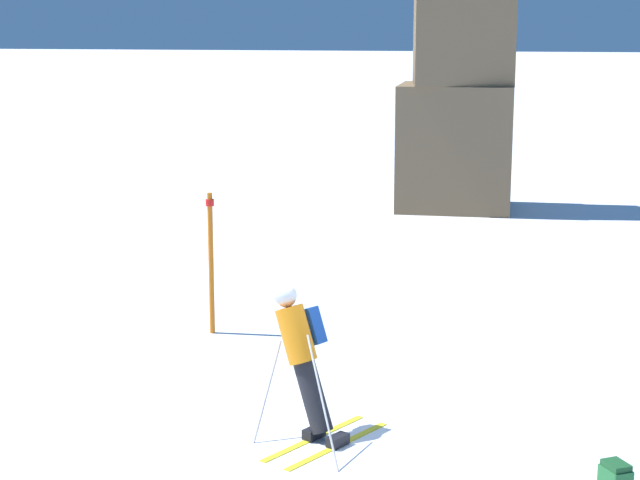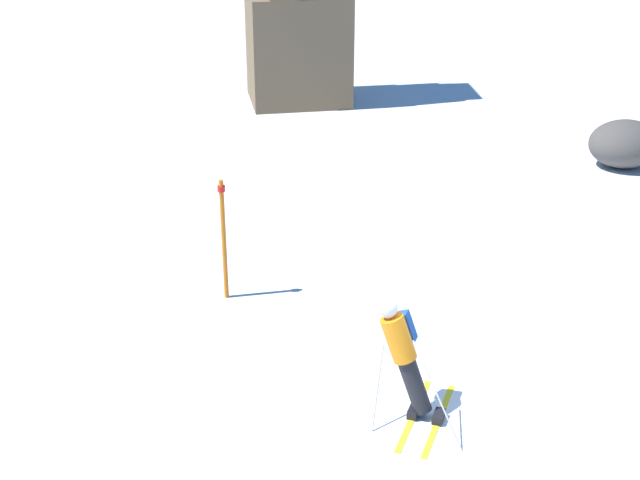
% 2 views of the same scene
% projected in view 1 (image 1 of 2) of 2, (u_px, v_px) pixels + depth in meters
% --- Properties ---
extents(ground_plane, '(300.00, 300.00, 0.00)m').
position_uv_depth(ground_plane, '(349.00, 444.00, 12.38)').
color(ground_plane, white).
extents(skier, '(1.47, 1.78, 1.85)m').
position_uv_depth(skier, '(303.00, 352.00, 12.48)').
color(skier, yellow).
rests_on(skier, ground).
extents(rock_pillar, '(2.88, 2.53, 9.12)m').
position_uv_depth(rock_pillar, '(459.00, 59.00, 26.95)').
color(rock_pillar, brown).
rests_on(rock_pillar, ground).
extents(trail_marker, '(0.13, 0.13, 2.22)m').
position_uv_depth(trail_marker, '(211.00, 258.00, 16.51)').
color(trail_marker, orange).
rests_on(trail_marker, ground).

